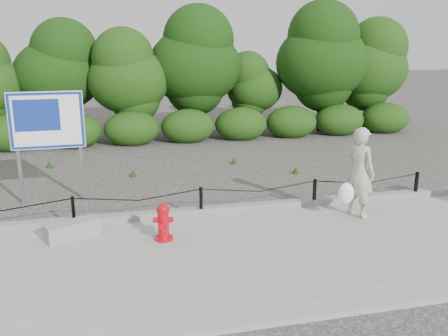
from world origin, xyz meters
TOP-DOWN VIEW (x-y plane):
  - ground at (0.00, 0.00)m, footprint 90.00×90.00m
  - sidewalk at (0.00, -2.00)m, footprint 14.00×4.00m
  - curb at (0.00, 0.05)m, footprint 14.00×0.22m
  - chain_barrier at (0.00, 0.00)m, footprint 10.06×0.06m
  - treeline at (0.99, 8.90)m, footprint 20.43×3.75m
  - fire_hydrant at (-0.89, -1.08)m, footprint 0.38×0.40m
  - pedestrian at (3.09, -0.77)m, footprint 0.85×0.79m
  - concrete_block at (-2.49, -0.59)m, footprint 1.02×0.71m
  - advertising_sign at (-3.06, 1.80)m, footprint 1.57×0.16m

SIDE VIEW (x-z plane):
  - ground at x=0.00m, z-range 0.00..0.00m
  - sidewalk at x=0.00m, z-range 0.00..0.08m
  - curb at x=0.00m, z-range 0.08..0.22m
  - concrete_block at x=-2.49m, z-range 0.08..0.39m
  - fire_hydrant at x=-0.89m, z-range 0.06..0.76m
  - chain_barrier at x=0.00m, z-range 0.16..0.76m
  - pedestrian at x=3.09m, z-range 0.06..1.90m
  - advertising_sign at x=-3.06m, z-range 0.51..3.02m
  - treeline at x=0.99m, z-range 0.13..5.09m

